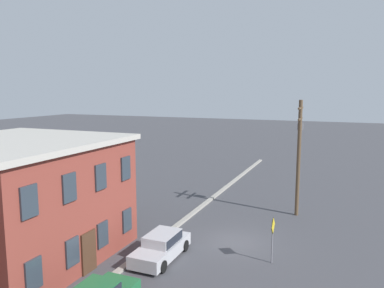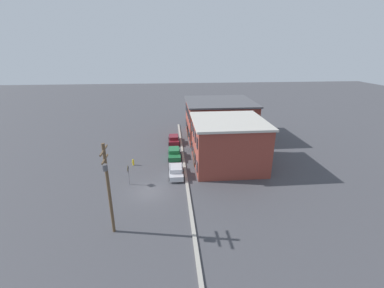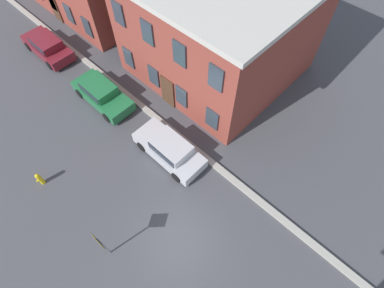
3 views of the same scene
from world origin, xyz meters
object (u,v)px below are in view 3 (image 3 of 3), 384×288
(car_green, at_px, (101,93))
(fire_hydrant, at_px, (40,179))
(car_maroon, at_px, (47,46))
(car_silver, at_px, (170,149))
(caution_sign, at_px, (101,244))

(car_green, xyz_separation_m, fire_hydrant, (2.35, -6.04, -0.27))
(car_maroon, relative_size, fire_hydrant, 4.58)
(car_maroon, xyz_separation_m, fire_hydrant, (8.88, -6.11, -0.27))
(car_maroon, relative_size, car_green, 1.00)
(car_maroon, bearing_deg, fire_hydrant, -34.54)
(car_maroon, distance_m, car_silver, 12.77)
(caution_sign, height_order, fire_hydrant, caution_sign)
(car_maroon, distance_m, car_green, 6.53)
(car_maroon, height_order, caution_sign, caution_sign)
(car_silver, bearing_deg, car_green, -179.22)
(caution_sign, relative_size, fire_hydrant, 2.72)
(car_green, bearing_deg, caution_sign, -35.90)
(car_silver, bearing_deg, caution_sign, -73.05)
(car_maroon, xyz_separation_m, caution_sign, (14.57, -5.90, 1.00))
(car_green, height_order, car_silver, same)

